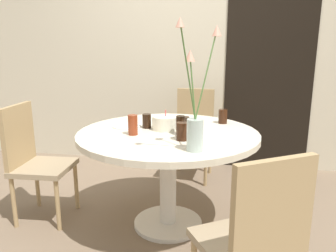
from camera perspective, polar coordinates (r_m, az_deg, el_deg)
ground_plane at (r=2.59m, az=0.00°, el=-16.77°), size 16.00×16.00×0.00m
wall_back at (r=3.65m, az=4.14°, el=13.40°), size 8.00×0.05×2.60m
doorway_panel at (r=3.63m, az=17.13°, el=8.49°), size 0.90×0.01×2.05m
dining_table at (r=2.35m, az=0.00°, el=-3.95°), size 1.28×1.28×0.73m
chair_far_back at (r=3.35m, az=4.44°, el=-0.44°), size 0.43×0.43×0.90m
chair_right_flank at (r=2.70m, az=-22.41°, el=-4.91°), size 0.42×0.42×0.90m
chair_near_front at (r=1.56m, az=14.89°, el=-18.21°), size 0.55×0.55×0.90m
birthday_cake at (r=2.36m, az=-0.41°, el=0.56°), size 0.19×0.19×0.14m
flower_vase at (r=1.85m, az=4.87°, el=2.48°), size 0.22×0.36×0.72m
side_plate at (r=2.46m, az=-7.20°, el=-0.05°), size 0.21×0.21×0.01m
drink_glass_0 at (r=2.21m, az=2.20°, el=0.09°), size 0.06×0.06×0.13m
drink_glass_1 at (r=2.22m, az=-6.15°, el=0.19°), size 0.07×0.07×0.14m
drink_glass_2 at (r=2.33m, az=2.95°, el=0.40°), size 0.06×0.06×0.10m
drink_glass_3 at (r=2.58m, az=9.53°, el=1.66°), size 0.07×0.07×0.11m
drink_glass_4 at (r=2.41m, az=-3.72°, el=0.87°), size 0.06×0.06×0.10m
drink_glass_5 at (r=2.09m, az=2.51°, el=-0.93°), size 0.08×0.08×0.12m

